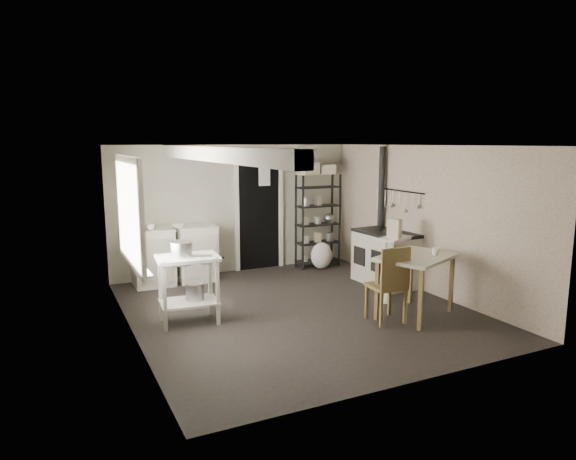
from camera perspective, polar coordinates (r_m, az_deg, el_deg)
name	(u,v)px	position (r m, az deg, el deg)	size (l,w,h in m)	color
floor	(297,309)	(7.37, 1.02, -8.82)	(5.00, 5.00, 0.00)	black
ceiling	(298,146)	(6.99, 1.08, 9.37)	(5.00, 5.00, 0.00)	silver
wall_back	(236,209)	(9.36, -5.85, 2.36)	(4.50, 0.02, 2.30)	#ABA692
wall_front	(416,270)	(5.03, 14.01, -4.31)	(4.50, 0.02, 2.30)	#ABA692
wall_left	(129,244)	(6.41, -17.22, -1.44)	(0.02, 5.00, 2.30)	#ABA692
wall_right	(425,219)	(8.33, 15.01, 1.16)	(0.02, 5.00, 2.30)	#ABA692
window	(128,212)	(6.56, -17.37, 1.89)	(0.12, 1.76, 1.28)	silver
doorway	(259,216)	(9.52, -3.22, 1.60)	(0.96, 0.10, 2.08)	silver
ceiling_beam	(212,154)	(6.53, -8.46, 8.36)	(0.18, 5.00, 0.18)	silver
wallpaper_panel	(425,219)	(8.33, 14.96, 1.16)	(0.01, 5.00, 2.30)	beige
utensil_rail	(399,191)	(8.71, 12.26, 4.28)	(0.06, 1.20, 0.44)	#A6A6A8
prep_table	(189,293)	(6.86, -10.97, -6.91)	(0.78, 0.56, 0.89)	silver
stockpot	(181,253)	(6.73, -11.75, -2.52)	(0.28, 0.28, 0.30)	#A6A6A8
saucepan	(206,259)	(6.72, -9.08, -3.24)	(0.17, 0.17, 0.10)	#A6A6A8
bucket	(195,293)	(6.92, -10.31, -6.88)	(0.24, 0.24, 0.26)	#A6A6A8
base_cabinets	(175,256)	(8.84, -12.48, -2.81)	(1.45, 0.62, 0.95)	beige
mixing_bowl	(178,227)	(8.66, -12.09, 0.30)	(0.30, 0.30, 0.07)	white
counter_cup	(151,229)	(8.52, -14.97, 0.11)	(0.12, 0.12, 0.10)	white
shelf_rack	(318,217)	(9.68, 3.35, 1.44)	(0.83, 0.32, 1.75)	black
shelf_jar	(304,195)	(9.52, 1.79, 3.90)	(0.09, 0.10, 0.21)	white
storage_box_a	(308,161)	(9.45, 2.23, 7.70)	(0.33, 0.29, 0.23)	beige
storage_box_b	(327,161)	(9.67, 4.40, 7.61)	(0.27, 0.25, 0.18)	beige
stove	(386,258)	(8.68, 10.79, -3.11)	(0.63, 1.13, 0.89)	beige
stovepipe	(382,186)	(9.03, 10.36, 4.79)	(0.12, 0.12, 1.51)	black
side_ledge	(394,267)	(8.18, 11.71, -4.01)	(0.59, 0.31, 0.90)	silver
oats_box	(394,231)	(7.98, 11.73, -0.10)	(0.12, 0.20, 0.29)	beige
work_table	(415,289)	(7.22, 13.94, -6.35)	(1.11, 0.78, 0.84)	beige
table_cup	(435,258)	(7.20, 16.02, -2.96)	(0.11, 0.11, 0.10)	white
chair	(386,286)	(6.90, 10.85, -6.09)	(0.42, 0.45, 1.03)	brown
flour_sack	(322,256)	(9.64, 3.74, -2.89)	(0.41, 0.35, 0.49)	silver
floor_crock	(387,298)	(7.78, 10.91, -7.41)	(0.13, 0.13, 0.16)	white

